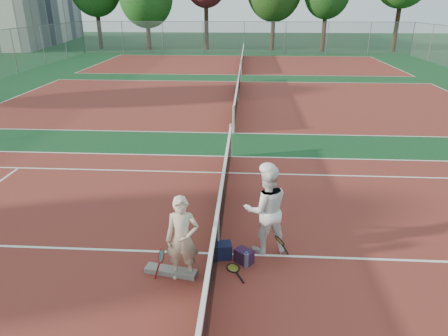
% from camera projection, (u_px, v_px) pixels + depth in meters
% --- Properties ---
extents(ground, '(130.00, 130.00, 0.00)m').
position_uv_depth(ground, '(218.00, 254.00, 7.98)').
color(ground, '#103B1B').
rests_on(ground, ground).
extents(court_main, '(23.77, 10.97, 0.01)m').
position_uv_depth(court_main, '(218.00, 254.00, 7.98)').
color(court_main, maroon).
rests_on(court_main, ground).
extents(court_far_a, '(23.77, 10.97, 0.01)m').
position_uv_depth(court_far_a, '(238.00, 101.00, 20.43)').
color(court_far_a, maroon).
rests_on(court_far_a, ground).
extents(court_far_b, '(23.77, 10.97, 0.01)m').
position_uv_depth(court_far_b, '(242.00, 64.00, 32.88)').
color(court_far_b, maroon).
rests_on(court_far_b, ground).
extents(net_main, '(0.10, 10.98, 1.02)m').
position_uv_depth(net_main, '(218.00, 232.00, 7.79)').
color(net_main, black).
rests_on(net_main, ground).
extents(net_far_a, '(0.10, 10.98, 1.02)m').
position_uv_depth(net_far_a, '(238.00, 91.00, 20.24)').
color(net_far_a, black).
rests_on(net_far_a, ground).
extents(net_far_b, '(0.10, 10.98, 1.02)m').
position_uv_depth(net_far_b, '(242.00, 58.00, 32.69)').
color(net_far_b, black).
rests_on(net_far_b, ground).
extents(fence_back, '(32.00, 0.06, 3.00)m').
position_uv_depth(fence_back, '(244.00, 38.00, 38.76)').
color(fence_back, slate).
rests_on(fence_back, ground).
extents(player_a, '(0.61, 0.41, 1.62)m').
position_uv_depth(player_a, '(182.00, 239.00, 7.01)').
color(player_a, beige).
rests_on(player_a, ground).
extents(player_b, '(1.01, 0.86, 1.82)m').
position_uv_depth(player_b, '(266.00, 209.00, 7.80)').
color(player_b, white).
rests_on(player_b, ground).
extents(racket_red, '(0.32, 0.34, 0.58)m').
position_uv_depth(racket_red, '(162.00, 263.00, 7.21)').
color(racket_red, maroon).
rests_on(racket_red, ground).
extents(racket_black_held, '(0.43, 0.42, 0.53)m').
position_uv_depth(racket_black_held, '(279.00, 247.00, 7.74)').
color(racket_black_held, black).
rests_on(racket_black_held, ground).
extents(racket_spare, '(0.51, 0.66, 0.03)m').
position_uv_depth(racket_spare, '(233.00, 268.00, 7.53)').
color(racket_spare, black).
rests_on(racket_spare, ground).
extents(sports_bag_navy, '(0.44, 0.34, 0.31)m').
position_uv_depth(sports_bag_navy, '(221.00, 251.00, 7.81)').
color(sports_bag_navy, black).
rests_on(sports_bag_navy, ground).
extents(sports_bag_purple, '(0.41, 0.39, 0.28)m').
position_uv_depth(sports_bag_purple, '(244.00, 256.00, 7.67)').
color(sports_bag_purple, '#29102D').
rests_on(sports_bag_purple, ground).
extents(net_cover_canvas, '(1.00, 0.40, 0.10)m').
position_uv_depth(net_cover_canvas, '(171.00, 271.00, 7.38)').
color(net_cover_canvas, slate).
rests_on(net_cover_canvas, ground).
extents(water_bottle, '(0.09, 0.09, 0.30)m').
position_uv_depth(water_bottle, '(246.00, 260.00, 7.53)').
color(water_bottle, silver).
rests_on(water_bottle, ground).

